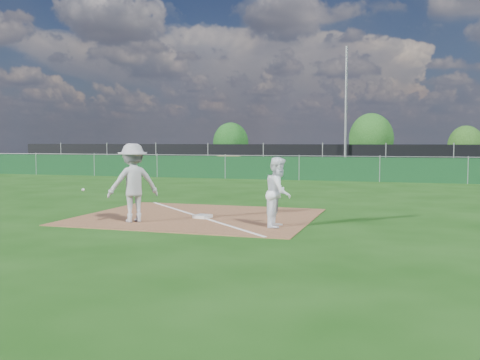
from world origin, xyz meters
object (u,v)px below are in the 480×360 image
car_left (238,158)px  tree_left (231,143)px  first_base (203,216)px  car_mid (316,159)px  car_right (406,160)px  play_at_first (133,183)px  runner (279,192)px  tree_right (466,146)px  light_pole (346,110)px  tree_mid (371,139)px

car_left → tree_left: size_ratio=1.13×
tree_left → first_base: bearing=-73.1°
car_mid → car_right: (6.30, 0.47, 0.04)m
play_at_first → runner: 3.58m
play_at_first → car_mid: size_ratio=0.56×
car_mid → runner: bearing=-179.7°
car_mid → tree_right: tree_right is taller
light_pole → car_mid: 5.80m
tree_left → tree_mid: tree_mid is taller
play_at_first → first_base: bearing=38.9°
first_base → car_right: bearing=79.2°
play_at_first → car_mid: bearing=89.8°
car_mid → tree_mid: (3.48, 6.84, 1.54)m
light_pole → car_mid: light_pole is taller
play_at_first → tree_left: bearing=104.1°
light_pole → tree_right: light_pole is taller
runner → car_right: size_ratio=0.33×
runner → tree_left: bearing=18.4°
play_at_first → tree_left: 33.48m
first_base → tree_left: 32.81m
first_base → runner: 2.43m
light_pole → runner: 22.96m
first_base → light_pole: bearing=86.7°
light_pole → play_at_first: (-2.64, -23.06, -3.02)m
car_mid → tree_left: tree_left is taller
car_mid → tree_left: (-8.28, 5.38, 1.19)m
tree_left → tree_mid: size_ratio=0.84×
car_left → car_mid: car_left is taller
light_pole → tree_right: 13.77m
tree_left → tree_mid: (11.76, 1.46, 0.36)m
first_base → car_left: car_left is taller
car_left → car_right: bearing=-74.1°
play_at_first → car_left: 28.22m
first_base → tree_mid: (2.21, 32.80, 2.16)m
light_pole → play_at_first: size_ratio=3.51×
first_base → runner: bearing=-19.3°
light_pole → car_mid: bearing=122.3°
first_base → car_right: 26.91m
runner → tree_right: 34.31m
first_base → tree_right: (9.48, 32.75, 1.61)m
car_left → car_right: 12.35m
light_pole → tree_right: (8.21, 10.80, -2.33)m
first_base → tree_mid: tree_mid is taller
light_pole → first_base: light_pole is taller
car_left → tree_right: size_ratio=1.27×
play_at_first → tree_mid: size_ratio=0.53×
runner → car_mid: bearing=5.7°
car_right → car_left: bearing=113.2°
runner → tree_right: (7.29, 33.52, 0.85)m
light_pole → car_right: bearing=50.0°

